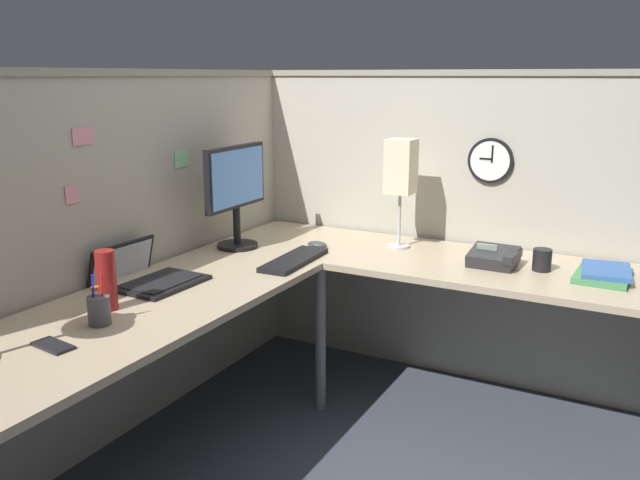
# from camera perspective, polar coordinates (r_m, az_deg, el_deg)

# --- Properties ---
(ground_plane) EXTENTS (6.80, 6.80, 0.00)m
(ground_plane) POSITION_cam_1_polar(r_m,az_deg,el_deg) (3.08, 1.32, -16.20)
(ground_plane) COLOR #383D47
(cubicle_wall_back) EXTENTS (2.57, 0.12, 1.58)m
(cubicle_wall_back) POSITION_cam_1_polar(r_m,az_deg,el_deg) (2.98, -17.01, -1.32)
(cubicle_wall_back) COLOR #A8A393
(cubicle_wall_back) RESTS_ON ground
(cubicle_wall_right) EXTENTS (0.12, 2.37, 1.58)m
(cubicle_wall_right) POSITION_cam_1_polar(r_m,az_deg,el_deg) (3.46, 11.87, 1.11)
(cubicle_wall_right) COLOR #A8A393
(cubicle_wall_right) RESTS_ON ground
(desk) EXTENTS (2.35, 2.15, 0.73)m
(desk) POSITION_cam_1_polar(r_m,az_deg,el_deg) (2.67, 0.90, -6.09)
(desk) COLOR tan
(desk) RESTS_ON ground
(monitor) EXTENTS (0.46, 0.20, 0.50)m
(monitor) POSITION_cam_1_polar(r_m,az_deg,el_deg) (3.20, -7.29, 4.44)
(monitor) COLOR black
(monitor) RESTS_ON desk
(laptop) EXTENTS (0.35, 0.39, 0.22)m
(laptop) POSITION_cam_1_polar(r_m,az_deg,el_deg) (2.79, -15.00, -3.03)
(laptop) COLOR black
(laptop) RESTS_ON desk
(keyboard) EXTENTS (0.44, 0.16, 0.02)m
(keyboard) POSITION_cam_1_polar(r_m,az_deg,el_deg) (2.98, -2.26, -1.74)
(keyboard) COLOR black
(keyboard) RESTS_ON desk
(computer_mouse) EXTENTS (0.06, 0.10, 0.03)m
(computer_mouse) POSITION_cam_1_polar(r_m,az_deg,el_deg) (3.22, -0.24, -0.41)
(computer_mouse) COLOR #38383D
(computer_mouse) RESTS_ON desk
(pen_cup) EXTENTS (0.08, 0.08, 0.18)m
(pen_cup) POSITION_cam_1_polar(r_m,az_deg,el_deg) (2.36, -18.62, -5.76)
(pen_cup) COLOR #4C4C51
(pen_cup) RESTS_ON desk
(cell_phone) EXTENTS (0.09, 0.15, 0.01)m
(cell_phone) POSITION_cam_1_polar(r_m,az_deg,el_deg) (2.23, -22.14, -8.49)
(cell_phone) COLOR black
(cell_phone) RESTS_ON desk
(thermos_flask) EXTENTS (0.07, 0.07, 0.22)m
(thermos_flask) POSITION_cam_1_polar(r_m,az_deg,el_deg) (2.48, -18.03, -3.34)
(thermos_flask) COLOR maroon
(thermos_flask) RESTS_ON desk
(office_phone) EXTENTS (0.19, 0.21, 0.11)m
(office_phone) POSITION_cam_1_polar(r_m,az_deg,el_deg) (3.01, 14.94, -1.52)
(office_phone) COLOR #232326
(office_phone) RESTS_ON desk
(book_stack) EXTENTS (0.30, 0.23, 0.04)m
(book_stack) POSITION_cam_1_polar(r_m,az_deg,el_deg) (2.98, 23.41, -2.71)
(book_stack) COLOR #3F7F4C
(book_stack) RESTS_ON desk
(desk_lamp_paper) EXTENTS (0.13, 0.13, 0.53)m
(desk_lamp_paper) POSITION_cam_1_polar(r_m,az_deg,el_deg) (3.18, 7.02, 6.06)
(desk_lamp_paper) COLOR #B7BABF
(desk_lamp_paper) RESTS_ON desk
(coffee_mug) EXTENTS (0.08, 0.08, 0.10)m
(coffee_mug) POSITION_cam_1_polar(r_m,az_deg,el_deg) (3.00, 18.70, -1.64)
(coffee_mug) COLOR black
(coffee_mug) RESTS_ON desk
(wall_clock) EXTENTS (0.04, 0.22, 0.22)m
(wall_clock) POSITION_cam_1_polar(r_m,az_deg,el_deg) (3.31, 14.58, 6.68)
(wall_clock) COLOR black
(pinned_note_leftmost) EXTENTS (0.10, 0.00, 0.06)m
(pinned_note_leftmost) POSITION_cam_1_polar(r_m,az_deg,el_deg) (2.72, -19.87, 8.46)
(pinned_note_leftmost) COLOR pink
(pinned_note_middle) EXTENTS (0.09, 0.00, 0.08)m
(pinned_note_middle) POSITION_cam_1_polar(r_m,az_deg,el_deg) (3.15, -11.93, 6.90)
(pinned_note_middle) COLOR #8CCC99
(pinned_note_rightmost) EXTENTS (0.06, 0.00, 0.07)m
(pinned_note_rightmost) POSITION_cam_1_polar(r_m,az_deg,el_deg) (2.69, -20.71, 3.73)
(pinned_note_rightmost) COLOR pink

